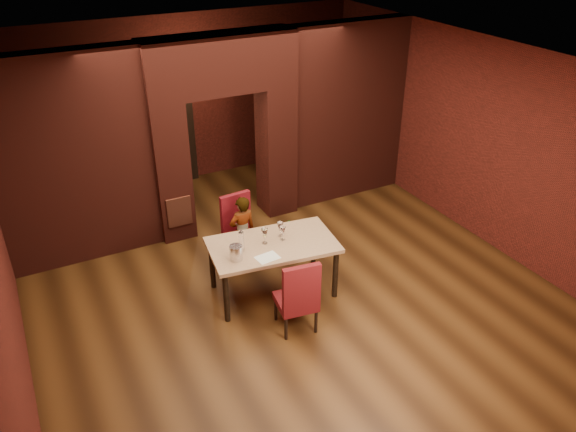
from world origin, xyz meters
name	(u,v)px	position (x,y,z in m)	size (l,w,h in m)	color
floor	(280,279)	(0.00, 0.00, 0.00)	(8.00, 8.00, 0.00)	#4C2C13
ceiling	(278,63)	(0.00, 0.00, 3.20)	(7.00, 8.00, 0.04)	silver
wall_back	(185,101)	(0.00, 4.00, 1.60)	(7.00, 0.04, 3.20)	maroon
wall_front	(504,375)	(0.00, -4.00, 1.60)	(7.00, 0.04, 3.20)	maroon
wall_right	(474,138)	(3.50, 0.00, 1.60)	(0.04, 8.00, 3.20)	maroon
pillar_left	(170,171)	(-0.95, 2.00, 1.15)	(0.55, 0.55, 2.30)	maroon
pillar_right	(276,150)	(0.95, 2.00, 1.15)	(0.55, 0.55, 2.30)	maroon
lintel	(220,64)	(0.00, 2.00, 2.75)	(2.45, 0.55, 0.90)	maroon
wing_wall_left	(73,162)	(-2.36, 2.00, 1.60)	(2.27, 0.35, 3.20)	maroon
wing_wall_right	(346,113)	(2.36, 2.00, 1.60)	(2.27, 0.35, 3.20)	maroon
vent_panel	(179,212)	(-0.95, 1.71, 0.55)	(0.40, 0.03, 0.50)	#AB4B31
rear_door	(168,133)	(-0.40, 3.94, 1.05)	(0.90, 0.08, 2.10)	black
rear_door_frame	(169,133)	(-0.40, 3.90, 1.05)	(1.02, 0.04, 2.22)	black
dining_table	(273,268)	(-0.22, -0.23, 0.41)	(1.74, 0.98, 0.82)	tan
chair_far	(243,231)	(-0.28, 0.70, 0.54)	(0.49, 0.49, 1.08)	maroon
chair_near	(296,293)	(-0.30, -1.04, 0.54)	(0.49, 0.49, 1.08)	maroon
person_seated	(243,232)	(-0.32, 0.61, 0.58)	(0.42, 0.28, 1.16)	beige
wine_glass_a	(265,236)	(-0.32, -0.18, 0.93)	(0.09, 0.09, 0.23)	white
wine_glass_b	(280,229)	(-0.04, -0.11, 0.92)	(0.09, 0.09, 0.22)	white
wine_glass_c	(283,233)	(-0.06, -0.22, 0.92)	(0.09, 0.09, 0.21)	white
tasting_sheet	(267,258)	(-0.44, -0.52, 0.82)	(0.30, 0.22, 0.00)	silver
wine_bucket	(236,253)	(-0.82, -0.37, 0.92)	(0.17, 0.17, 0.21)	silver
water_bottle	(241,241)	(-0.67, -0.21, 0.97)	(0.07, 0.07, 0.31)	white
potted_plant	(279,233)	(0.42, 0.88, 0.21)	(0.37, 0.32, 0.41)	#255F1D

